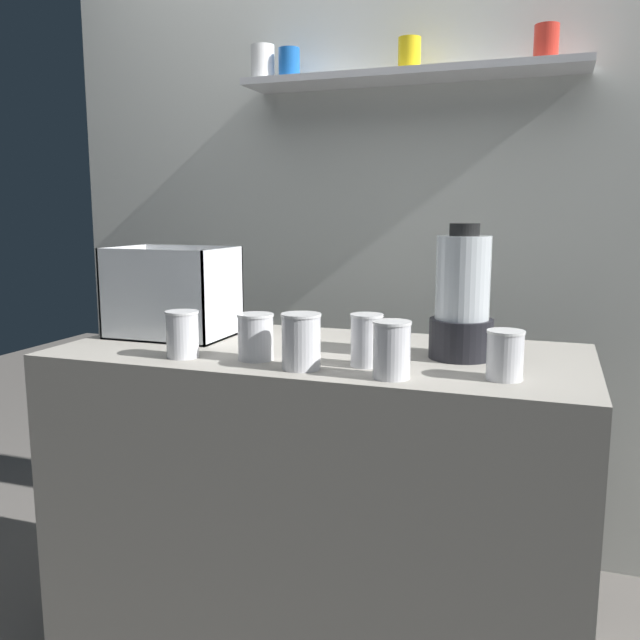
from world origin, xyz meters
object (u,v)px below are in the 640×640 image
Objects in this scene: carrot_display_bin at (172,307)px; juice_cup_mango_left at (256,340)px; juice_cup_pomegranate_far_right at (392,352)px; juice_cup_pomegranate_middle at (301,344)px; blender_pitcher at (462,302)px; juice_cup_orange_far_left at (183,337)px; juice_cup_beet_right at (366,344)px; juice_cup_pomegranate_rightmost at (505,358)px.

carrot_display_bin is 2.95× the size of juice_cup_mango_left.
juice_cup_pomegranate_middle is at bearing 176.11° from juice_cup_pomegranate_far_right.
juice_cup_orange_far_left is at bearing -161.41° from blender_pitcher.
juice_cup_pomegranate_rightmost is at bearing -4.22° from juice_cup_beet_right.
juice_cup_mango_left is at bearing 159.27° from juice_cup_pomegranate_middle.
juice_cup_orange_far_left is 1.02× the size of juice_cup_mango_left.
juice_cup_pomegranate_rightmost is (0.79, 0.04, -0.00)m from juice_cup_orange_far_left.
juice_cup_mango_left is 0.90× the size of juice_cup_pomegranate_far_right.
juice_cup_mango_left is 0.37m from juice_cup_pomegranate_far_right.
juice_cup_pomegranate_middle is 0.16m from juice_cup_beet_right.
juice_cup_pomegranate_middle reaches higher than juice_cup_mango_left.
juice_cup_pomegranate_middle reaches higher than juice_cup_beet_right.
juice_cup_mango_left is at bearing 10.91° from juice_cup_orange_far_left.
juice_cup_pomegranate_middle is at bearing -150.00° from juice_cup_beet_right.
carrot_display_bin is 2.71× the size of juice_cup_beet_right.
juice_cup_beet_right is at bearing 30.00° from juice_cup_pomegranate_middle.
juice_cup_mango_left is at bearing -29.80° from carrot_display_bin.
juice_cup_pomegranate_far_right is at bearing -3.89° from juice_cup_pomegranate_middle.
juice_cup_mango_left is (0.37, -0.21, -0.03)m from carrot_display_bin.
blender_pitcher reaches higher than juice_cup_beet_right.
juice_cup_pomegranate_far_right is at bearing -163.60° from juice_cup_pomegranate_rightmost.
juice_cup_pomegranate_far_right reaches higher than juice_cup_pomegranate_rightmost.
juice_cup_pomegranate_far_right is 1.17× the size of juice_cup_pomegranate_rightmost.
juice_cup_orange_far_left is 0.92× the size of juice_cup_pomegranate_far_right.
blender_pitcher is 2.63× the size of juice_cup_pomegranate_far_right.
juice_cup_pomegranate_far_right reaches higher than juice_cup_mango_left.
juice_cup_pomegranate_middle reaches higher than juice_cup_pomegranate_far_right.
juice_cup_orange_far_left is at bearing -53.53° from carrot_display_bin.
juice_cup_beet_right is (0.28, 0.03, 0.00)m from juice_cup_mango_left.
blender_pitcher is at bearing 35.62° from juice_cup_pomegranate_middle.
juice_cup_mango_left is (-0.48, -0.19, -0.09)m from blender_pitcher.
blender_pitcher is at bearing 39.04° from juice_cup_beet_right.
juice_cup_orange_far_left is 0.79m from juice_cup_pomegranate_rightmost.
juice_cup_beet_right is 0.32m from juice_cup_pomegranate_rightmost.
juice_cup_pomegranate_rightmost is at bearing -57.22° from blender_pitcher.
blender_pitcher is 0.52m from juice_cup_mango_left.
blender_pitcher reaches higher than juice_cup_mango_left.
blender_pitcher reaches higher than juice_cup_pomegranate_rightmost.
blender_pitcher reaches higher than juice_cup_orange_far_left.
carrot_display_bin is 0.31m from juice_cup_orange_far_left.
juice_cup_beet_right is (0.47, 0.06, 0.00)m from juice_cup_orange_far_left.
juice_cup_pomegranate_far_right is (0.36, -0.07, 0.01)m from juice_cup_mango_left.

